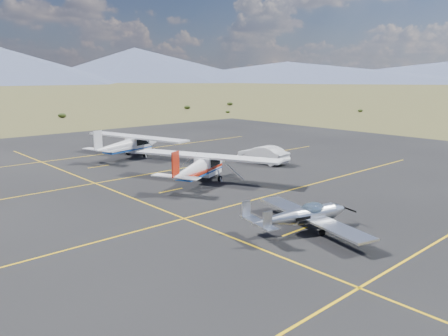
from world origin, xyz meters
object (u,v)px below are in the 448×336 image
aircraft_low_wing (303,216)px  aircraft_cessna (200,166)px  aircraft_plain (128,144)px  sedan (263,154)px

aircraft_low_wing → aircraft_cessna: (2.47, 11.43, 0.49)m
aircraft_plain → sedan: 13.15m
aircraft_cessna → aircraft_plain: (1.31, 12.71, 0.03)m
aircraft_cessna → sedan: size_ratio=2.33×
aircraft_low_wing → aircraft_cessna: bearing=92.1°
aircraft_low_wing → aircraft_plain: aircraft_plain is taller
aircraft_plain → sedan: size_ratio=2.47×
aircraft_plain → sedan: aircraft_plain is taller
aircraft_low_wing → sedan: bearing=63.8°
aircraft_low_wing → aircraft_plain: size_ratio=0.67×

